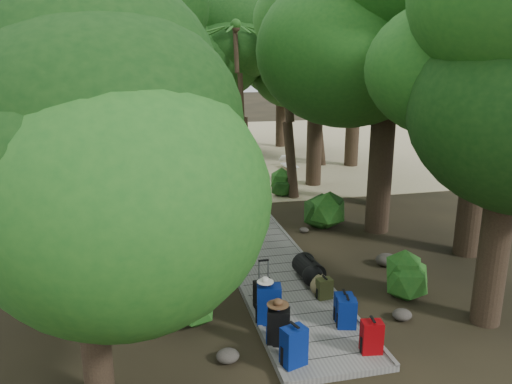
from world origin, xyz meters
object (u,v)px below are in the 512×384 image
object	(u,v)px
kayak	(142,171)
backpack_left_b	(279,325)
lone_suitcase_on_sand	(229,175)
backpack_left_a	(294,344)
duffel_right_black	(309,269)
duffel_right_khaki	(317,281)
suitcase_on_boardwalk	(263,294)
sun_lounger	(289,163)
backpack_left_c	(269,302)
backpack_right_c	(344,305)
backpack_right_d	(324,287)
backpack_right_a	(372,335)
backpack_right_b	(347,312)

from	to	relation	value
kayak	backpack_left_b	bearing A→B (deg)	-102.68
backpack_left_b	lone_suitcase_on_sand	distance (m)	11.97
backpack_left_a	duffel_right_black	bearing A→B (deg)	48.88
duffel_right_khaki	kayak	xyz separation A→B (m)	(-3.60, 12.47, -0.14)
suitcase_on_boardwalk	sun_lounger	distance (m)	13.42
kayak	backpack_left_c	bearing A→B (deg)	-102.14
suitcase_on_boardwalk	lone_suitcase_on_sand	xyz separation A→B (m)	(1.21, 10.56, -0.05)
lone_suitcase_on_sand	duffel_right_khaki	bearing A→B (deg)	-105.25
backpack_right_c	duffel_right_black	world-z (taller)	backpack_right_c
backpack_left_a	lone_suitcase_on_sand	bearing A→B (deg)	66.74
backpack_right_c	duffel_right_khaki	world-z (taller)	backpack_right_c
backpack_right_c	backpack_right_d	world-z (taller)	backpack_right_c
sun_lounger	backpack_left_c	bearing A→B (deg)	-111.10
backpack_left_c	backpack_right_c	world-z (taller)	backpack_left_c
backpack_right_d	duffel_right_khaki	xyz separation A→B (m)	(0.00, 0.46, -0.05)
backpack_right_a	suitcase_on_boardwalk	distance (m)	2.42
backpack_right_d	sun_lounger	size ratio (longest dim) A/B	0.29
backpack_left_c	duffel_right_khaki	size ratio (longest dim) A/B	1.51
backpack_right_a	backpack_right_b	distance (m)	0.86
duffel_right_khaki	duffel_right_black	size ratio (longest dim) A/B	0.71
lone_suitcase_on_sand	sun_lounger	size ratio (longest dim) A/B	0.40
backpack_right_a	backpack_right_c	size ratio (longest dim) A/B	1.07
kayak	backpack_left_a	bearing A→B (deg)	-102.78
backpack_right_a	backpack_right_d	size ratio (longest dim) A/B	1.32
backpack_right_a	backpack_right_b	world-z (taller)	backpack_right_a
kayak	sun_lounger	world-z (taller)	sun_lounger
backpack_right_b	duffel_right_black	distance (m)	2.16
backpack_left_c	duffel_right_black	world-z (taller)	backpack_left_c
backpack_right_d	duffel_right_khaki	distance (m)	0.46
backpack_left_a	backpack_left_b	size ratio (longest dim) A/B	1.02
kayak	backpack_right_b	bearing A→B (deg)	-97.13
backpack_right_b	kayak	size ratio (longest dim) A/B	0.22
backpack_right_c	sun_lounger	size ratio (longest dim) A/B	0.35
backpack_right_c	backpack_right_d	distance (m)	0.92
backpack_right_a	sun_lounger	world-z (taller)	backpack_right_a
backpack_left_c	duffel_right_khaki	world-z (taller)	backpack_left_c
backpack_left_a	backpack_right_b	world-z (taller)	backpack_left_a
backpack_right_b	duffel_right_black	size ratio (longest dim) A/B	0.80
backpack_right_c	kayak	world-z (taller)	backpack_right_c
backpack_left_c	kayak	world-z (taller)	backpack_left_c
duffel_right_black	backpack_left_b	bearing A→B (deg)	-126.35
backpack_right_c	duffel_right_khaki	size ratio (longest dim) A/B	1.06
backpack_right_b	duffel_right_black	bearing A→B (deg)	104.92
duffel_right_khaki	backpack_left_a	bearing A→B (deg)	-132.09
lone_suitcase_on_sand	backpack_right_b	bearing A→B (deg)	-105.45
backpack_left_b	backpack_right_a	bearing A→B (deg)	-4.97
backpack_left_b	suitcase_on_boardwalk	distance (m)	1.35
backpack_left_a	backpack_left_c	bearing A→B (deg)	74.37
duffel_right_black	sun_lounger	size ratio (longest dim) A/B	0.47
duffel_right_khaki	sun_lounger	bearing A→B (deg)	61.35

